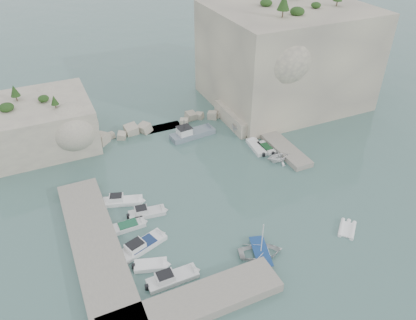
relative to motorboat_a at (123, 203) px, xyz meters
name	(u,v)px	position (x,y,z in m)	size (l,w,h in m)	color
ground	(227,203)	(12.21, -5.63, 0.00)	(400.00, 400.00, 0.00)	#4B716B
cliff_east	(286,56)	(35.21, 17.37, 8.50)	(26.00, 22.00, 17.00)	beige
cliff_terrace	(248,115)	(25.21, 12.37, 1.25)	(8.00, 10.00, 2.50)	beige
outcrop_west	(38,124)	(-7.79, 19.37, 3.50)	(16.00, 14.00, 7.00)	beige
quay_west	(96,246)	(-4.79, -6.63, 0.55)	(5.00, 24.00, 1.10)	#9E9689
quay_south	(193,304)	(2.21, -18.13, 0.55)	(18.00, 4.00, 1.10)	#9E9689
ledge_east	(275,141)	(25.71, 4.37, 0.40)	(3.00, 16.00, 0.80)	#9E9689
breakwater	(163,124)	(11.21, 16.37, 0.70)	(28.00, 3.00, 1.40)	beige
motorboat_a	(123,203)	(0.00, 0.00, 0.00)	(5.50, 1.64, 1.40)	white
motorboat_b	(147,215)	(2.18, -3.44, 0.00)	(4.93, 1.61, 1.40)	silver
motorboat_c	(128,228)	(-0.57, -4.71, 0.00)	(4.40, 1.60, 0.70)	silver
motorboat_d	(142,248)	(0.01, -8.52, 0.00)	(6.37, 1.89, 1.40)	white
motorboat_e	(151,267)	(0.03, -11.59, 0.00)	(3.85, 1.58, 0.70)	white
motorboat_f	(173,280)	(1.57, -14.20, 0.00)	(5.89, 1.75, 1.40)	silver
rowboat	(261,254)	(11.67, -14.90, 0.00)	(3.55, 4.97, 1.03)	silver
inflatable_dinghy	(347,230)	(22.94, -15.88, 0.00)	(3.43, 1.66, 0.44)	white
tender_east_a	(278,161)	(23.35, -0.19, 0.00)	(3.12, 3.62, 1.91)	white
tender_east_b	(266,149)	(23.38, 3.25, 0.00)	(4.01, 1.37, 0.70)	silver
tender_east_c	(257,148)	(22.21, 4.15, 0.00)	(5.23, 1.69, 0.70)	silver
tender_east_d	(247,133)	(23.11, 8.77, 0.00)	(1.94, 5.16, 1.99)	silver
work_boat	(193,136)	(14.59, 11.65, 0.00)	(8.08, 2.39, 2.20)	slate
rowboat_mast	(262,237)	(11.67, -14.90, 2.61)	(0.10, 0.10, 4.20)	white
vegetation	(260,2)	(30.04, 18.78, 17.93)	(53.48, 13.88, 13.40)	#1E4219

